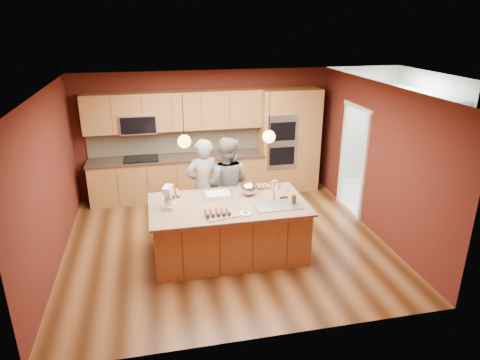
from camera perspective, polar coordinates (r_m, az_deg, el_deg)
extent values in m
plane|color=#42230F|center=(7.69, -1.93, -8.19)|extent=(5.50, 5.50, 0.00)
plane|color=silver|center=(6.80, -2.21, 12.12)|extent=(5.50, 5.50, 0.00)
plane|color=#4D1A13|center=(9.50, -4.74, 6.28)|extent=(5.50, 0.00, 5.50)
plane|color=#4D1A13|center=(4.90, 3.15, -8.30)|extent=(5.50, 0.00, 5.50)
plane|color=#4D1A13|center=(7.21, -24.10, -0.31)|extent=(0.00, 5.00, 5.00)
plane|color=#4D1A13|center=(8.05, 17.61, 2.65)|extent=(0.00, 5.00, 5.00)
cube|color=#985B29|center=(9.42, -8.25, 0.28)|extent=(3.70, 0.60, 0.90)
cube|color=#31241D|center=(9.26, -8.40, 2.95)|extent=(3.74, 0.64, 0.04)
cube|color=#C6B794|center=(9.46, -8.62, 5.24)|extent=(3.70, 0.03, 0.56)
cube|color=#985B29|center=(9.14, -8.78, 9.08)|extent=(3.70, 0.36, 0.80)
cube|color=black|center=(9.23, -13.05, 2.76)|extent=(0.72, 0.52, 0.03)
cube|color=#ADB0B4|center=(9.16, -13.42, 7.36)|extent=(0.76, 0.40, 0.40)
cube|color=#985B29|center=(9.59, 5.09, 5.19)|extent=(0.80, 0.60, 2.30)
cube|color=#ADB0B4|center=(9.30, 5.63, 4.99)|extent=(0.66, 0.04, 1.20)
cube|color=#985B29|center=(9.80, 8.74, 5.36)|extent=(0.50, 0.60, 2.30)
plane|color=silver|center=(9.91, 18.01, -2.33)|extent=(2.60, 2.60, 0.00)
plane|color=beige|center=(9.97, 23.40, 5.33)|extent=(0.00, 2.70, 2.70)
cube|color=silver|center=(9.73, 22.93, 8.70)|extent=(0.35, 2.40, 0.75)
cylinder|color=black|center=(6.37, -7.59, 8.15)|extent=(0.01, 0.01, 0.70)
sphere|color=gold|center=(6.45, -7.45, 5.12)|extent=(0.20, 0.20, 0.20)
cylinder|color=black|center=(6.60, 3.95, 8.73)|extent=(0.01, 0.01, 0.70)
sphere|color=gold|center=(6.68, 3.88, 5.79)|extent=(0.20, 0.20, 0.20)
cube|color=#985B29|center=(7.11, -1.56, -6.69)|extent=(2.42, 1.31, 0.89)
cube|color=#D5AD89|center=(6.91, -1.59, -3.28)|extent=(2.52, 1.41, 0.04)
cube|color=#ADB0B4|center=(6.87, 5.02, -4.03)|extent=(0.73, 0.42, 0.18)
imported|color=black|center=(7.75, -4.90, -0.81)|extent=(0.71, 0.53, 1.76)
imported|color=gray|center=(7.81, -1.79, -0.54)|extent=(1.05, 0.94, 1.76)
cube|color=silver|center=(6.83, -9.47, -3.42)|extent=(0.25, 0.28, 0.06)
cube|color=silver|center=(6.87, -9.59, -1.95)|extent=(0.11, 0.10, 0.24)
cube|color=silver|center=(6.74, -9.62, -1.21)|extent=(0.19, 0.27, 0.09)
cylinder|color=silver|center=(6.77, -9.49, -3.05)|extent=(0.14, 0.14, 0.13)
cube|color=silver|center=(7.19, -2.99, -1.98)|extent=(0.49, 0.37, 0.03)
cube|color=silver|center=(7.19, -2.99, -1.83)|extent=(0.42, 0.30, 0.02)
cube|color=#ADB0B4|center=(6.50, -2.55, -4.61)|extent=(0.51, 0.41, 0.02)
ellipsoid|color=silver|center=(7.19, 1.19, -1.16)|extent=(0.27, 0.27, 0.23)
cylinder|color=silver|center=(6.53, 0.70, -4.48)|extent=(0.20, 0.20, 0.01)
cylinder|color=#392410|center=(6.92, 7.18, -2.58)|extent=(0.07, 0.07, 0.14)
cube|color=black|center=(7.14, 5.85, -2.33)|extent=(0.14, 0.08, 0.01)
cube|color=silver|center=(9.73, 22.05, -0.30)|extent=(0.60, 0.62, 0.94)
cube|color=silver|center=(10.34, 19.78, 1.18)|extent=(0.67, 0.68, 0.93)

